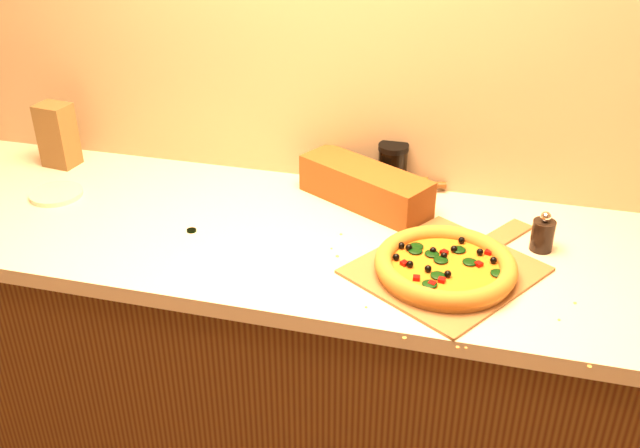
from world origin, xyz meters
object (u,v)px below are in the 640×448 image
(pizza_peel, at_px, (449,268))
(side_plate, at_px, (56,194))
(pizza, at_px, (445,266))
(pepper_grinder, at_px, (543,234))
(rolling_pin, at_px, (388,184))
(dark_jar, at_px, (393,167))

(pizza_peel, relative_size, side_plate, 3.79)
(pizza, distance_m, side_plate, 1.09)
(pepper_grinder, bearing_deg, pizza, -139.95)
(rolling_pin, xyz_separation_m, dark_jar, (0.01, 0.02, 0.05))
(rolling_pin, bearing_deg, pepper_grinder, -27.72)
(pizza, height_order, rolling_pin, pizza)
(pizza, height_order, pepper_grinder, pepper_grinder)
(pizza_peel, distance_m, rolling_pin, 0.42)
(pizza_peel, height_order, dark_jar, dark_jar)
(pepper_grinder, height_order, side_plate, pepper_grinder)
(pepper_grinder, height_order, rolling_pin, pepper_grinder)
(pizza, height_order, dark_jar, dark_jar)
(dark_jar, relative_size, side_plate, 0.95)
(rolling_pin, relative_size, side_plate, 2.26)
(pepper_grinder, bearing_deg, side_plate, -177.90)
(side_plate, bearing_deg, pizza, -6.92)
(rolling_pin, height_order, side_plate, rolling_pin)
(pizza_peel, height_order, pepper_grinder, pepper_grinder)
(pepper_grinder, distance_m, rolling_pin, 0.47)
(pepper_grinder, bearing_deg, rolling_pin, 152.28)
(pizza_peel, relative_size, pepper_grinder, 5.25)
(side_plate, bearing_deg, pizza_peel, -5.15)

